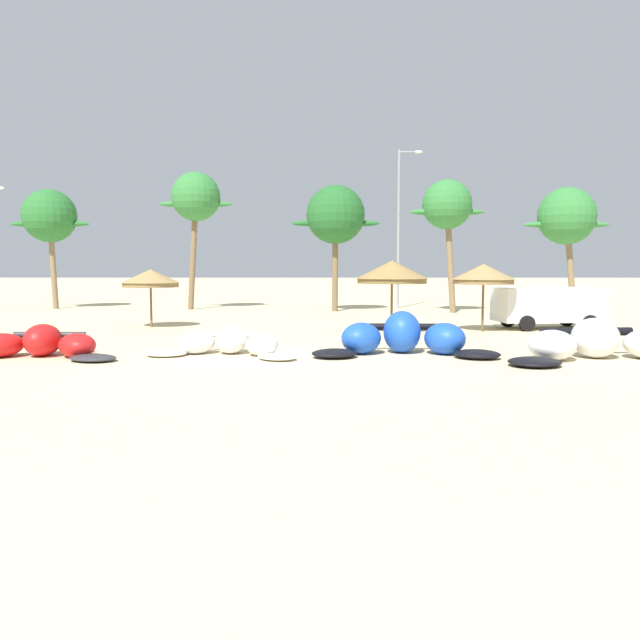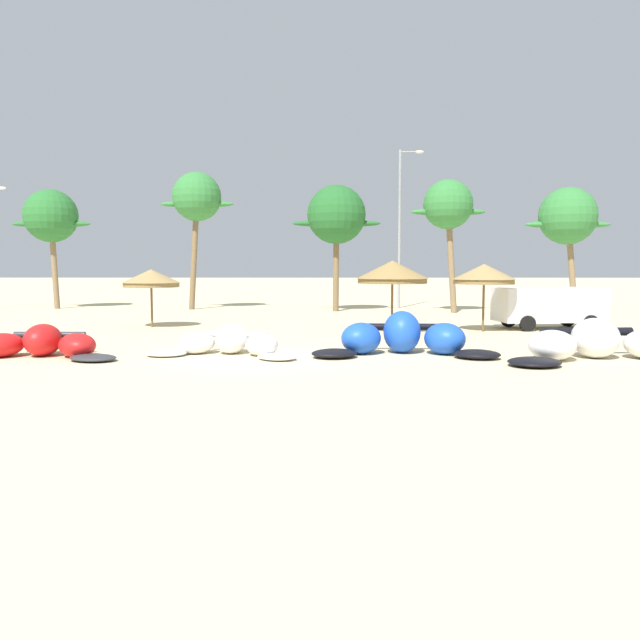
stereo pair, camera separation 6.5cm
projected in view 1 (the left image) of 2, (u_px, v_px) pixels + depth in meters
name	position (u px, v px, depth m)	size (l,w,h in m)	color
ground_plane	(255.00, 358.00, 19.37)	(260.00, 260.00, 0.00)	beige
kite_left	(39.00, 345.00, 19.53)	(5.64, 2.61, 1.00)	#333338
kite_left_of_center	(229.00, 343.00, 20.09)	(4.99, 2.84, 0.94)	white
kite_center	(403.00, 338.00, 20.23)	(6.08, 2.83, 1.36)	black
kite_right_of_center	(601.00, 344.00, 19.04)	(6.91, 3.43, 1.23)	black
beach_umbrella_near_van	(150.00, 278.00, 28.98)	(2.65, 2.65, 2.65)	brown
beach_umbrella_middle	(392.00, 272.00, 26.68)	(3.05, 3.05, 3.03)	brown
beach_umbrella_near_palms	(483.00, 274.00, 27.03)	(2.68, 2.68, 2.89)	brown
parked_van	(546.00, 304.00, 28.36)	(4.82, 2.67, 1.84)	white
palm_leftmost	(50.00, 217.00, 41.22)	(5.15, 3.44, 7.76)	#7F6647
palm_left	(196.00, 199.00, 40.41)	(4.67, 3.11, 8.75)	brown
palm_left_of_gap	(336.00, 216.00, 38.83)	(5.38, 3.59, 7.72)	brown
palm_center_left	(447.00, 206.00, 37.58)	(4.40, 2.93, 7.90)	#7F6647
palm_center_right	(567.00, 217.00, 37.93)	(5.12, 3.41, 7.48)	#7F6647
lamppost_west_center	(400.00, 222.00, 42.00)	(1.63, 0.24, 10.39)	gray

